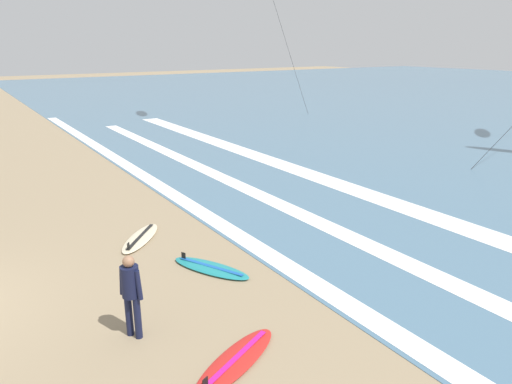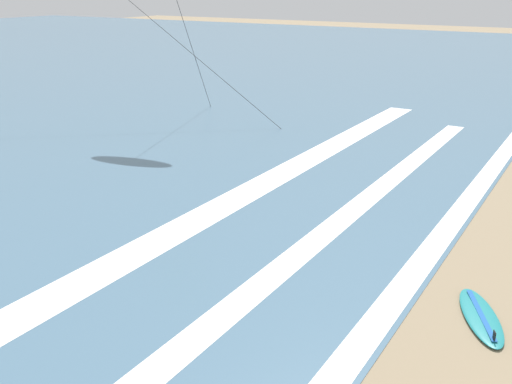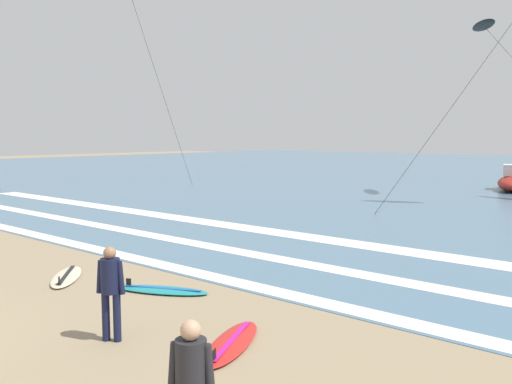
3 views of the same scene
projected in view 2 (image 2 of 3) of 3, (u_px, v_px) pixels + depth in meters
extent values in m
cube|color=white|center=(407.00, 282.00, 12.21)|extent=(56.27, 0.58, 0.01)
cube|color=white|center=(202.00, 333.00, 10.44)|extent=(37.15, 0.69, 0.01)
cube|color=white|center=(91.00, 278.00, 12.39)|extent=(41.17, 1.07, 0.01)
ellipsoid|color=teal|center=(481.00, 316.00, 10.91)|extent=(2.15, 1.46, 0.09)
cube|color=#1959B2|center=(481.00, 314.00, 10.89)|extent=(1.65, 0.87, 0.01)
cube|color=black|center=(494.00, 336.00, 10.10)|extent=(0.11, 0.07, 0.16)
cylinder|color=#333333|center=(191.00, 45.00, 25.77)|extent=(5.45, 1.96, 6.63)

